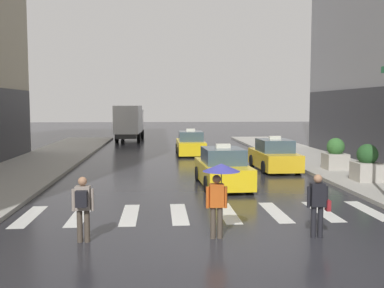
{
  "coord_description": "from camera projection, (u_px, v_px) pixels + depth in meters",
  "views": [
    {
      "loc": [
        -1.39,
        -10.99,
        3.43
      ],
      "look_at": [
        0.01,
        8.0,
        1.77
      ],
      "focal_mm": 42.31,
      "sensor_mm": 36.0,
      "label": 1
    }
  ],
  "objects": [
    {
      "name": "taxi_lead",
      "position": [
        223.0,
        169.0,
        19.07
      ],
      "size": [
        2.09,
        4.61,
        1.8
      ],
      "color": "yellow",
      "rests_on": "ground"
    },
    {
      "name": "planter_near_corner",
      "position": [
        367.0,
        164.0,
        19.51
      ],
      "size": [
        1.1,
        1.1,
        1.6
      ],
      "color": "#A8A399",
      "rests_on": "curb_right"
    },
    {
      "name": "planter_mid_block",
      "position": [
        335.0,
        155.0,
        23.04
      ],
      "size": [
        1.1,
        1.1,
        1.6
      ],
      "color": "#A8A399",
      "rests_on": "curb_right"
    },
    {
      "name": "taxi_second",
      "position": [
        274.0,
        156.0,
        23.83
      ],
      "size": [
        2.0,
        4.57,
        1.8
      ],
      "color": "gold",
      "rests_on": "ground"
    },
    {
      "name": "pedestrian_with_backpack",
      "position": [
        83.0,
        204.0,
        11.2
      ],
      "size": [
        0.55,
        0.43,
        1.65
      ],
      "color": "#473D33",
      "rests_on": "ground"
    },
    {
      "name": "ground_plane",
      "position": [
        215.0,
        242.0,
        11.32
      ],
      "size": [
        160.0,
        160.0,
        0.0
      ],
      "primitive_type": "plane",
      "color": "#26262B"
    },
    {
      "name": "pedestrian_with_umbrella",
      "position": [
        220.0,
        180.0,
        11.51
      ],
      "size": [
        0.96,
        0.96,
        1.94
      ],
      "color": "#473D33",
      "rests_on": "ground"
    },
    {
      "name": "box_truck",
      "position": [
        129.0,
        122.0,
        42.72
      ],
      "size": [
        2.49,
        7.61,
        3.35
      ],
      "color": "#2D2D2D",
      "rests_on": "ground"
    },
    {
      "name": "pedestrian_with_handbag",
      "position": [
        318.0,
        202.0,
        11.63
      ],
      "size": [
        0.6,
        0.24,
        1.65
      ],
      "color": "black",
      "rests_on": "ground"
    },
    {
      "name": "taxi_third",
      "position": [
        191.0,
        144.0,
        31.01
      ],
      "size": [
        1.93,
        4.54,
        1.8
      ],
      "color": "yellow",
      "rests_on": "ground"
    },
    {
      "name": "crosswalk_markings",
      "position": [
        203.0,
        213.0,
        14.3
      ],
      "size": [
        11.3,
        2.8,
        0.01
      ],
      "color": "silver",
      "rests_on": "ground"
    }
  ]
}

